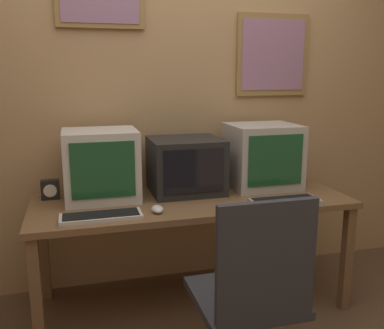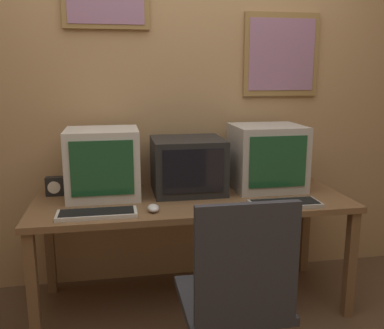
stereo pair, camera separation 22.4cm
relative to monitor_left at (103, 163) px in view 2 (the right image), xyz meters
name	(u,v)px [view 2 (the right image)]	position (x,y,z in m)	size (l,w,h in m)	color
wall_back	(181,94)	(0.53, 0.31, 0.40)	(8.00, 0.08, 2.60)	tan
desk	(192,209)	(0.53, -0.14, -0.28)	(1.90, 0.72, 0.70)	brown
monitor_left	(103,163)	(0.00, 0.00, 0.00)	(0.43, 0.38, 0.42)	beige
monitor_center	(187,165)	(0.52, 0.01, -0.04)	(0.44, 0.41, 0.34)	black
monitor_right	(267,157)	(1.05, 0.00, 0.00)	(0.44, 0.40, 0.42)	#B7B2A8
keyboard_main	(97,214)	(-0.03, -0.37, -0.20)	(0.42, 0.15, 0.03)	beige
keyboard_side	(285,204)	(1.03, -0.38, -0.20)	(0.41, 0.17, 0.03)	#A8A399
mouse_near_keyboard	(153,208)	(0.27, -0.35, -0.19)	(0.06, 0.10, 0.04)	silver
desk_clock	(55,186)	(-0.30, 0.08, -0.15)	(0.11, 0.06, 0.12)	black
office_chair	(235,313)	(0.58, -0.94, -0.51)	(0.49, 0.49, 0.96)	black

